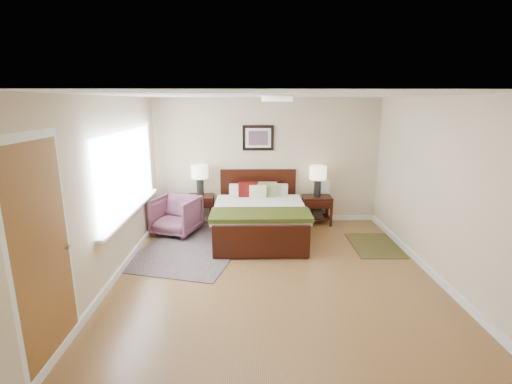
# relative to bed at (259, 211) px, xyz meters

# --- Properties ---
(floor) EXTENTS (5.00, 5.00, 0.00)m
(floor) POSITION_rel_bed_xyz_m (0.18, -1.52, -0.50)
(floor) COLOR olive
(floor) RESTS_ON ground
(back_wall) EXTENTS (4.50, 0.04, 2.50)m
(back_wall) POSITION_rel_bed_xyz_m (0.18, 0.98, 0.75)
(back_wall) COLOR beige
(back_wall) RESTS_ON ground
(front_wall) EXTENTS (4.50, 0.04, 2.50)m
(front_wall) POSITION_rel_bed_xyz_m (0.18, -4.02, 0.75)
(front_wall) COLOR beige
(front_wall) RESTS_ON ground
(left_wall) EXTENTS (0.04, 5.00, 2.50)m
(left_wall) POSITION_rel_bed_xyz_m (-2.07, -1.52, 0.75)
(left_wall) COLOR beige
(left_wall) RESTS_ON ground
(right_wall) EXTENTS (0.04, 5.00, 2.50)m
(right_wall) POSITION_rel_bed_xyz_m (2.43, -1.52, 0.75)
(right_wall) COLOR beige
(right_wall) RESTS_ON ground
(ceiling) EXTENTS (4.50, 5.00, 0.02)m
(ceiling) POSITION_rel_bed_xyz_m (0.18, -1.52, 2.00)
(ceiling) COLOR white
(ceiling) RESTS_ON back_wall
(window) EXTENTS (0.11, 2.72, 1.32)m
(window) POSITION_rel_bed_xyz_m (-2.02, -0.82, 0.88)
(window) COLOR silver
(window) RESTS_ON left_wall
(door) EXTENTS (0.06, 1.00, 2.18)m
(door) POSITION_rel_bed_xyz_m (-2.05, -3.27, 0.58)
(door) COLOR silver
(door) RESTS_ON ground
(ceil_fixture) EXTENTS (0.44, 0.44, 0.08)m
(ceil_fixture) POSITION_rel_bed_xyz_m (0.18, -1.52, 1.97)
(ceil_fixture) COLOR white
(ceil_fixture) RESTS_ON ceiling
(bed) EXTENTS (1.65, 1.99, 1.07)m
(bed) POSITION_rel_bed_xyz_m (0.00, 0.00, 0.00)
(bed) COLOR black
(bed) RESTS_ON ground
(wall_art) EXTENTS (0.62, 0.05, 0.50)m
(wall_art) POSITION_rel_bed_xyz_m (0.00, 0.95, 1.22)
(wall_art) COLOR black
(wall_art) RESTS_ON back_wall
(nightstand_left) EXTENTS (0.50, 0.45, 0.60)m
(nightstand_left) POSITION_rel_bed_xyz_m (-1.15, 0.73, -0.02)
(nightstand_left) COLOR black
(nightstand_left) RESTS_ON ground
(nightstand_right) EXTENTS (0.57, 0.43, 0.57)m
(nightstand_right) POSITION_rel_bed_xyz_m (1.18, 0.73, -0.15)
(nightstand_right) COLOR black
(nightstand_right) RESTS_ON ground
(lamp_left) EXTENTS (0.33, 0.33, 0.61)m
(lamp_left) POSITION_rel_bed_xyz_m (-1.15, 0.75, 0.53)
(lamp_left) COLOR black
(lamp_left) RESTS_ON nightstand_left
(lamp_right) EXTENTS (0.33, 0.33, 0.61)m
(lamp_right) POSITION_rel_bed_xyz_m (1.18, 0.75, 0.50)
(lamp_right) COLOR black
(lamp_right) RESTS_ON nightstand_right
(armchair) EXTENTS (0.98, 0.99, 0.71)m
(armchair) POSITION_rel_bed_xyz_m (-1.55, 0.21, -0.14)
(armchair) COLOR brown
(armchair) RESTS_ON ground
(rug_persian) EXTENTS (2.11, 2.58, 0.01)m
(rug_persian) POSITION_rel_bed_xyz_m (-1.17, -0.52, -0.49)
(rug_persian) COLOR #0D0B3B
(rug_persian) RESTS_ON ground
(rug_navy) EXTENTS (0.80, 1.17, 0.01)m
(rug_navy) POSITION_rel_bed_xyz_m (1.98, -0.46, -0.49)
(rug_navy) COLOR black
(rug_navy) RESTS_ON ground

